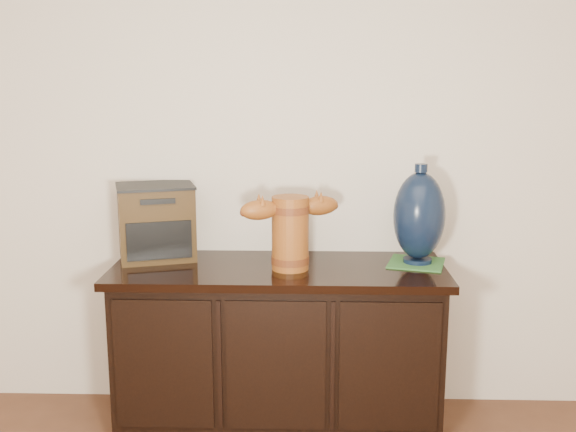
{
  "coord_description": "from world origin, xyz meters",
  "views": [
    {
      "loc": [
        0.13,
        -0.62,
        1.56
      ],
      "look_at": [
        0.04,
        2.18,
        0.99
      ],
      "focal_mm": 42.0,
      "sensor_mm": 36.0,
      "label": 1
    }
  ],
  "objects_px": {
    "terracotta_vessel": "(290,229)",
    "lamp_base": "(419,216)",
    "tv_radio": "(156,222)",
    "spray_can": "(288,243)",
    "sideboard": "(279,345)"
  },
  "relations": [
    {
      "from": "terracotta_vessel",
      "to": "tv_radio",
      "type": "relative_size",
      "value": 1.09
    },
    {
      "from": "tv_radio",
      "to": "lamp_base",
      "type": "bearing_deg",
      "value": -20.33
    },
    {
      "from": "terracotta_vessel",
      "to": "tv_radio",
      "type": "distance_m",
      "value": 0.63
    },
    {
      "from": "tv_radio",
      "to": "lamp_base",
      "type": "relative_size",
      "value": 0.92
    },
    {
      "from": "spray_can",
      "to": "lamp_base",
      "type": "bearing_deg",
      "value": -2.54
    },
    {
      "from": "sideboard",
      "to": "spray_can",
      "type": "xyz_separation_m",
      "value": [
        0.04,
        0.09,
        0.45
      ]
    },
    {
      "from": "terracotta_vessel",
      "to": "lamp_base",
      "type": "xyz_separation_m",
      "value": [
        0.56,
        0.1,
        0.04
      ]
    },
    {
      "from": "tv_radio",
      "to": "spray_can",
      "type": "bearing_deg",
      "value": -20.87
    },
    {
      "from": "terracotta_vessel",
      "to": "tv_radio",
      "type": "bearing_deg",
      "value": 142.3
    },
    {
      "from": "sideboard",
      "to": "lamp_base",
      "type": "relative_size",
      "value": 3.32
    },
    {
      "from": "spray_can",
      "to": "sideboard",
      "type": "bearing_deg",
      "value": -113.5
    },
    {
      "from": "terracotta_vessel",
      "to": "spray_can",
      "type": "xyz_separation_m",
      "value": [
        -0.01,
        0.13,
        -0.1
      ]
    },
    {
      "from": "terracotta_vessel",
      "to": "tv_radio",
      "type": "height_order",
      "value": "tv_radio"
    },
    {
      "from": "terracotta_vessel",
      "to": "lamp_base",
      "type": "height_order",
      "value": "lamp_base"
    },
    {
      "from": "terracotta_vessel",
      "to": "tv_radio",
      "type": "xyz_separation_m",
      "value": [
        -0.61,
        0.16,
        -0.01
      ]
    }
  ]
}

